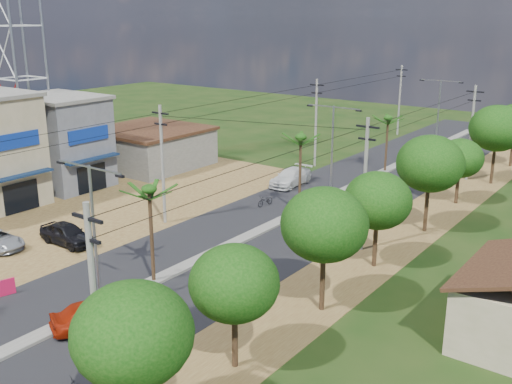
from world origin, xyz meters
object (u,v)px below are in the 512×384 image
car_silver_mid (341,226)px  car_white_far (291,177)px  car_red_near (96,314)px  roadside_sign (4,288)px  car_parked_dark (67,234)px

car_silver_mid → car_white_far: (-10.00, 8.63, 0.10)m
car_red_near → roadside_sign: car_red_near is taller
car_red_near → roadside_sign: size_ratio=3.75×
car_silver_mid → roadside_sign: size_ratio=3.38×
car_white_far → car_parked_dark: car_white_far is taller
car_red_near → car_parked_dark: bearing=-5.5°
car_silver_mid → car_parked_dark: bearing=22.5°
car_silver_mid → car_white_far: car_white_far is taller
car_silver_mid → car_parked_dark: car_parked_dark is taller
car_parked_dark → roadside_sign: size_ratio=3.74×
car_parked_dark → roadside_sign: car_parked_dark is taller
car_silver_mid → car_parked_dark: (-14.23, -12.90, 0.10)m
car_red_near → car_silver_mid: (3.50, 19.18, -0.10)m
car_silver_mid → roadside_sign: (-10.50, -19.94, -0.16)m
car_red_near → car_parked_dark: 12.43m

